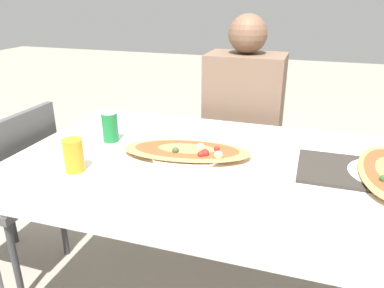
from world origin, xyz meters
TOP-DOWN VIEW (x-y plane):
  - dining_table at (0.00, 0.00)m, footprint 1.39×0.97m
  - chair_far_seated at (0.04, 0.81)m, footprint 0.40×0.40m
  - chair_side_left at (-0.89, -0.03)m, footprint 0.40×0.40m
  - person_seated at (0.04, 0.70)m, footprint 0.40×0.29m
  - pizza_main at (-0.05, 0.02)m, footprint 0.52×0.29m
  - soda_can at (-0.41, 0.08)m, footprint 0.07×0.07m
  - drink_glass at (-0.39, -0.22)m, footprint 0.07×0.07m
  - serving_tray at (0.56, 0.06)m, footprint 0.40×0.27m

SIDE VIEW (x-z plane):
  - chair_far_seated at x=0.04m, z-range 0.06..0.91m
  - chair_side_left at x=-0.89m, z-range 0.06..0.91m
  - dining_table at x=0.00m, z-range 0.30..1.03m
  - person_seated at x=0.04m, z-range 0.11..1.33m
  - serving_tray at x=0.56m, z-range 0.73..0.74m
  - pizza_main at x=-0.05m, z-range 0.72..0.78m
  - drink_glass at x=-0.39m, z-range 0.73..0.85m
  - soda_can at x=-0.41m, z-range 0.73..0.86m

